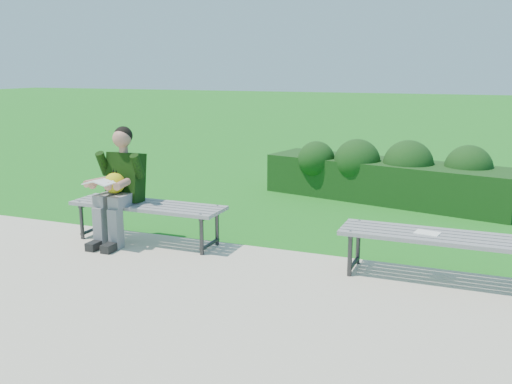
# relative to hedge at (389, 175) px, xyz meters

# --- Properties ---
(ground) EXTENTS (80.00, 80.00, 0.00)m
(ground) POSITION_rel_hedge_xyz_m (-0.71, -2.91, -0.40)
(ground) COLOR #357D20
(ground) RESTS_ON ground
(walkway) EXTENTS (30.00, 3.50, 0.02)m
(walkway) POSITION_rel_hedge_xyz_m (-0.71, -4.66, -0.39)
(walkway) COLOR #ADA390
(walkway) RESTS_ON ground
(hedge) EXTENTS (3.85, 1.73, 0.94)m
(hedge) POSITION_rel_hedge_xyz_m (0.00, 0.00, 0.00)
(hedge) COLOR #1F4317
(hedge) RESTS_ON ground
(bench_left) EXTENTS (1.80, 0.50, 0.46)m
(bench_left) POSITION_rel_hedge_xyz_m (-2.21, -3.21, 0.01)
(bench_left) COLOR slate
(bench_left) RESTS_ON walkway
(bench_right) EXTENTS (1.80, 0.50, 0.46)m
(bench_right) POSITION_rel_hedge_xyz_m (0.95, -3.25, 0.01)
(bench_right) COLOR slate
(bench_right) RESTS_ON walkway
(seated_boy) EXTENTS (0.56, 0.76, 1.31)m
(seated_boy) POSITION_rel_hedge_xyz_m (-2.51, -3.30, 0.31)
(seated_boy) COLOR gray
(seated_boy) RESTS_ON walkway
(paper_sheet) EXTENTS (0.25, 0.20, 0.01)m
(paper_sheet) POSITION_rel_hedge_xyz_m (0.85, -3.25, 0.07)
(paper_sheet) COLOR white
(paper_sheet) RESTS_ON bench_right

